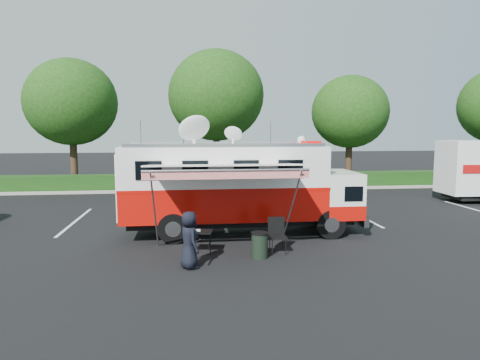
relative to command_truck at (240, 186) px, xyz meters
name	(u,v)px	position (x,y,z in m)	size (l,w,h in m)	color
ground_plane	(242,234)	(0.07, 0.00, -1.74)	(120.00, 120.00, 0.00)	black
back_border	(234,110)	(1.22, 12.90, 3.27)	(60.00, 6.14, 8.87)	#9E998E
stall_lines	(221,218)	(-0.43, 3.00, -1.73)	(24.12, 5.50, 0.01)	silver
command_truck	(240,186)	(0.00, 0.00, 0.00)	(8.45, 2.33, 4.06)	black
awning	(224,168)	(-0.76, -2.42, 0.87)	(4.61, 2.40, 2.79)	white
person	(190,268)	(-1.81, -3.64, -1.74)	(0.76, 0.50, 1.56)	black
folding_table	(198,232)	(-1.53, -2.28, -1.08)	(0.93, 0.73, 0.71)	black
folding_chair	(277,232)	(0.84, -2.43, -1.10)	(0.53, 0.55, 1.08)	black
trash_bin	(260,245)	(0.23, -2.95, -1.35)	(0.51, 0.51, 0.77)	black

